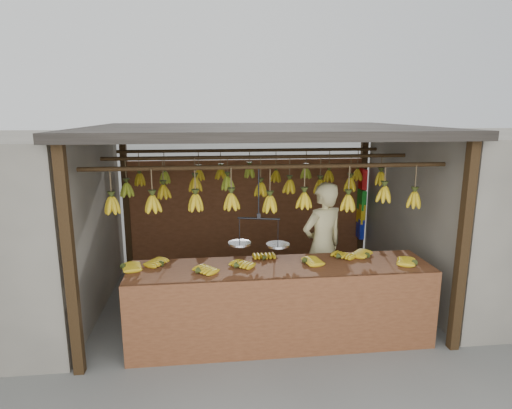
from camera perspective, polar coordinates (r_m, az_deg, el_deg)
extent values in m
plane|color=#5B5B57|center=(6.15, 0.33, -12.52)|extent=(80.00, 80.00, 0.00)
cube|color=black|center=(4.49, -23.57, -7.38)|extent=(0.10, 0.10, 2.30)
cube|color=black|center=(5.05, 25.84, -5.44)|extent=(0.10, 0.10, 2.30)
cube|color=black|center=(7.31, -16.90, 0.46)|extent=(0.10, 0.10, 2.30)
cube|color=black|center=(7.67, 13.96, 1.17)|extent=(0.10, 0.10, 2.30)
cube|color=black|center=(5.59, 0.36, 9.92)|extent=(4.30, 3.30, 0.10)
cylinder|color=black|center=(4.63, 1.85, 5.06)|extent=(4.00, 0.05, 0.05)
cylinder|color=black|center=(5.61, 0.35, 6.34)|extent=(4.00, 0.05, 0.05)
cylinder|color=black|center=(6.60, -0.70, 7.24)|extent=(4.00, 0.05, 0.05)
cube|color=brown|center=(7.27, -1.08, -1.08)|extent=(4.00, 0.06, 1.80)
cube|color=slate|center=(7.14, 30.36, -0.98)|extent=(3.00, 3.00, 2.30)
cube|color=brown|center=(4.83, 3.33, -8.61)|extent=(3.36, 0.75, 0.08)
cube|color=brown|center=(4.66, 4.08, -14.96)|extent=(3.36, 0.04, 0.90)
cube|color=black|center=(4.72, -16.03, -15.60)|extent=(0.07, 0.07, 0.82)
cube|color=black|center=(5.23, 21.75, -13.20)|extent=(0.07, 0.07, 0.82)
cube|color=black|center=(5.30, -14.90, -12.35)|extent=(0.07, 0.07, 0.82)
cube|color=black|center=(5.75, 18.69, -10.58)|extent=(0.07, 0.07, 0.82)
ellipsoid|color=gold|center=(4.88, -17.28, -8.09)|extent=(0.28, 0.23, 0.06)
ellipsoid|color=gold|center=(4.90, -12.33, -7.70)|extent=(0.30, 0.28, 0.06)
ellipsoid|color=gold|center=(4.59, -7.54, -8.91)|extent=(0.30, 0.29, 0.06)
ellipsoid|color=gold|center=(4.71, -2.43, -8.26)|extent=(0.29, 0.30, 0.06)
ellipsoid|color=gold|center=(4.95, 1.21, -7.19)|extent=(0.18, 0.24, 0.06)
ellipsoid|color=gold|center=(4.87, 6.65, -7.63)|extent=(0.27, 0.22, 0.06)
ellipsoid|color=gold|center=(5.08, 11.13, -6.92)|extent=(0.30, 0.30, 0.06)
ellipsoid|color=gold|center=(5.23, 14.75, -6.56)|extent=(0.30, 0.30, 0.06)
ellipsoid|color=gold|center=(5.14, 20.38, -7.27)|extent=(0.30, 0.27, 0.06)
ellipsoid|color=gold|center=(4.79, -18.62, -0.10)|extent=(0.16, 0.16, 0.28)
ellipsoid|color=gold|center=(4.63, -13.59, 0.06)|extent=(0.16, 0.16, 0.28)
ellipsoid|color=gold|center=(4.69, -8.05, 0.24)|extent=(0.16, 0.16, 0.28)
ellipsoid|color=gold|center=(4.61, -3.30, 0.40)|extent=(0.16, 0.16, 0.28)
ellipsoid|color=gold|center=(4.75, 1.86, 0.04)|extent=(0.16, 0.16, 0.28)
ellipsoid|color=gold|center=(4.79, 6.43, 0.54)|extent=(0.16, 0.16, 0.28)
ellipsoid|color=gold|center=(4.88, 12.16, 0.22)|extent=(0.16, 0.16, 0.28)
ellipsoid|color=gold|center=(5.04, 16.68, 1.32)|extent=(0.16, 0.16, 0.28)
ellipsoid|color=gold|center=(5.18, 20.32, 0.59)|extent=(0.16, 0.16, 0.28)
ellipsoid|color=#92A523|center=(5.77, -16.83, 1.89)|extent=(0.16, 0.16, 0.28)
ellipsoid|color=gold|center=(5.67, -12.20, 1.67)|extent=(0.16, 0.16, 0.28)
ellipsoid|color=gold|center=(5.57, -8.10, 2.64)|extent=(0.16, 0.16, 0.28)
ellipsoid|color=#92A523|center=(5.63, -3.79, 2.84)|extent=(0.16, 0.16, 0.28)
ellipsoid|color=gold|center=(5.64, 0.63, 2.02)|extent=(0.16, 0.16, 0.28)
ellipsoid|color=gold|center=(5.73, 4.48, 2.41)|extent=(0.16, 0.16, 0.28)
ellipsoid|color=gold|center=(5.82, 8.53, 2.37)|extent=(0.16, 0.16, 0.28)
ellipsoid|color=gold|center=(5.98, 12.42, 2.63)|extent=(0.16, 0.16, 0.28)
ellipsoid|color=gold|center=(6.14, 16.28, 3.33)|extent=(0.16, 0.16, 0.28)
ellipsoid|color=gold|center=(6.69, -15.23, 3.23)|extent=(0.16, 0.16, 0.28)
ellipsoid|color=#92A523|center=(6.68, -12.05, 3.51)|extent=(0.16, 0.16, 0.28)
ellipsoid|color=gold|center=(6.63, -7.62, 3.98)|extent=(0.16, 0.16, 0.28)
ellipsoid|color=gold|center=(6.61, -4.71, 4.15)|extent=(0.16, 0.16, 0.28)
ellipsoid|color=#92A523|center=(6.62, -0.87, 4.39)|extent=(0.16, 0.16, 0.28)
ellipsoid|color=gold|center=(6.75, 2.64, 3.77)|extent=(0.16, 0.16, 0.28)
ellipsoid|color=#92A523|center=(6.81, 6.67, 4.21)|extent=(0.16, 0.16, 0.28)
ellipsoid|color=gold|center=(6.88, 9.68, 3.75)|extent=(0.16, 0.16, 0.28)
ellipsoid|color=gold|center=(7.07, 13.33, 3.87)|extent=(0.16, 0.16, 0.28)
cylinder|color=black|center=(4.66, 0.36, 1.54)|extent=(0.02, 0.02, 0.57)
cylinder|color=black|center=(4.72, 0.35, -1.89)|extent=(0.46, 0.14, 0.02)
cylinder|color=silver|center=(4.83, -2.20, -5.25)|extent=(0.25, 0.25, 0.02)
cylinder|color=silver|center=(4.78, 2.93, -5.46)|extent=(0.25, 0.25, 0.02)
imported|color=beige|center=(5.69, 8.84, -5.54)|extent=(0.73, 0.62, 1.71)
cube|color=red|center=(7.46, 14.05, 3.34)|extent=(0.08, 0.26, 0.34)
cube|color=#199926|center=(7.52, 13.91, 0.63)|extent=(0.08, 0.26, 0.34)
cube|color=yellow|center=(7.57, 13.82, -1.12)|extent=(0.08, 0.26, 0.34)
cube|color=#1426BF|center=(7.63, 13.72, -3.06)|extent=(0.08, 0.26, 0.34)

